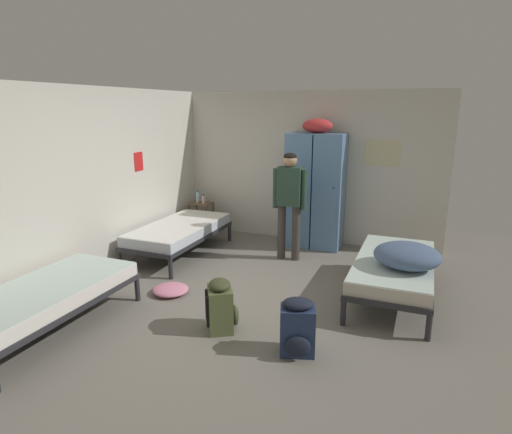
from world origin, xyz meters
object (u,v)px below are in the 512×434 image
person_traveler (289,196)px  water_bottle (198,197)px  backpack_olive (221,306)px  locker_bank (315,188)px  lotion_bottle (203,199)px  shelf_unit (201,215)px  clothes_pile_pink (171,290)px  bed_left_front (45,296)px  bedding_heap (407,256)px  bed_right (394,267)px  bed_left_rear (179,231)px  backpack_navy (297,328)px

person_traveler → water_bottle: size_ratio=7.35×
water_bottle → backpack_olive: 3.66m
locker_bank → water_bottle: size_ratio=9.46×
locker_bank → lotion_bottle: bearing=-177.4°
shelf_unit → water_bottle: water_bottle is taller
person_traveler → lotion_bottle: 1.97m
clothes_pile_pink → water_bottle: bearing=111.9°
bed_left_front → locker_bank: bearing=64.0°
clothes_pile_pink → backpack_olive: bearing=-29.5°
shelf_unit → clothes_pile_pink: size_ratio=1.28×
bedding_heap → shelf_unit: bearing=153.6°
lotion_bottle → bed_left_front: bearing=-87.2°
shelf_unit → bed_right: bearing=-24.0°
person_traveler → bed_right: bearing=-27.5°
shelf_unit → bed_left_rear: size_ratio=0.30×
lotion_bottle → clothes_pile_pink: size_ratio=0.38×
person_traveler → backpack_olive: 2.41m
bed_left_front → backpack_navy: bearing=12.2°
locker_bank → backpack_olive: size_ratio=3.76×
water_bottle → backpack_olive: size_ratio=0.40×
lotion_bottle → backpack_navy: 4.14m
water_bottle → clothes_pile_pink: size_ratio=0.49×
bed_left_rear → lotion_bottle: size_ratio=11.21×
shelf_unit → bed_left_rear: 1.18m
backpack_navy → shelf_unit: bearing=131.1°
bed_right → clothes_pile_pink: (-2.55, -0.92, -0.33)m
bedding_heap → clothes_pile_pink: bedding_heap is taller
bed_left_front → lotion_bottle: lotion_bottle is taller
locker_bank → bed_left_rear: (-1.83, -1.20, -0.59)m
bed_right → person_traveler: (-1.58, 0.83, 0.59)m
bedding_heap → water_bottle: water_bottle is taller
bed_left_front → clothes_pile_pink: (0.67, 1.23, -0.33)m
bed_left_rear → lotion_bottle: lotion_bottle is taller
bed_left_rear → clothes_pile_pink: bearing=-63.0°
bed_right → bedding_heap: size_ratio=2.59×
bed_left_front → backpack_navy: (2.51, 0.54, -0.12)m
bedding_heap → backpack_navy: 1.66m
bed_right → backpack_olive: size_ratio=3.45×
person_traveler → bedding_heap: bearing=-31.8°
shelf_unit → water_bottle: size_ratio=2.60×
person_traveler → lotion_bottle: (-1.82, 0.68, -0.32)m
bed_left_front → person_traveler: person_traveler is taller
backpack_olive → clothes_pile_pink: (-0.98, 0.56, -0.21)m
backpack_navy → clothes_pile_pink: backpack_navy is taller
lotion_bottle → bedding_heap: bearing=-26.3°
bedding_heap → clothes_pile_pink: 2.84m
bedding_heap → backpack_navy: (-0.86, -1.37, -0.37)m
locker_bank → bed_left_front: bearing=-116.0°
locker_bank → lotion_bottle: (-2.01, -0.09, -0.32)m
shelf_unit → bed_left_front: size_ratio=0.30×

